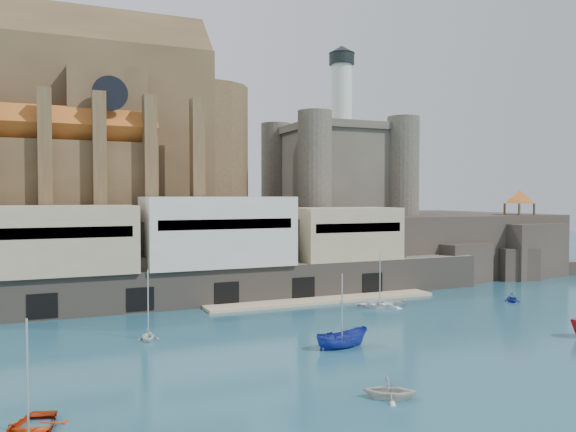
% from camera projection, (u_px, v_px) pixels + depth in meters
% --- Properties ---
extents(ground, '(300.00, 300.00, 0.00)m').
position_uv_depth(ground, '(390.00, 336.00, 52.34)').
color(ground, '#1A4456').
rests_on(ground, ground).
extents(promontory, '(100.00, 36.00, 10.00)m').
position_uv_depth(promontory, '(250.00, 248.00, 88.32)').
color(promontory, black).
rests_on(promontory, ground).
extents(quay, '(70.00, 12.00, 13.05)m').
position_uv_depth(quay, '(217.00, 253.00, 69.39)').
color(quay, '#655D51').
rests_on(quay, ground).
extents(church, '(47.00, 25.93, 30.51)m').
position_uv_depth(church, '(87.00, 133.00, 80.67)').
color(church, '#4B3923').
rests_on(church, promontory).
extents(castle_keep, '(21.20, 21.20, 29.30)m').
position_uv_depth(castle_keep, '(337.00, 166.00, 95.76)').
color(castle_keep, '#433F35').
rests_on(castle_keep, promontory).
extents(rock_outcrop, '(14.50, 10.50, 8.70)m').
position_uv_depth(rock_outcrop, '(519.00, 251.00, 92.35)').
color(rock_outcrop, black).
rests_on(rock_outcrop, ground).
extents(pavilion, '(6.40, 6.40, 5.40)m').
position_uv_depth(pavilion, '(519.00, 198.00, 92.19)').
color(pavilion, '#4B3923').
rests_on(pavilion, rock_outcrop).
extents(boat_1, '(3.10, 3.49, 3.46)m').
position_uv_depth(boat_1, '(390.00, 399.00, 36.11)').
color(boat_1, beige).
rests_on(boat_1, ground).
extents(boat_2, '(2.08, 2.03, 5.07)m').
position_uv_depth(boat_2, '(342.00, 348.00, 48.26)').
color(boat_2, '#20329B').
rests_on(boat_2, ground).
extents(boat_4, '(2.59, 1.90, 2.70)m').
position_uv_depth(boat_4, '(148.00, 340.00, 51.00)').
color(boat_4, white).
rests_on(boat_4, ground).
extents(boat_6, '(1.92, 4.28, 5.78)m').
position_uv_depth(boat_6, '(380.00, 306.00, 66.41)').
color(boat_6, white).
rests_on(boat_6, ground).
extents(boat_7, '(2.79, 2.56, 2.76)m').
position_uv_depth(boat_7, '(512.00, 301.00, 69.52)').
color(boat_7, '#1A2094').
rests_on(boat_7, ground).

